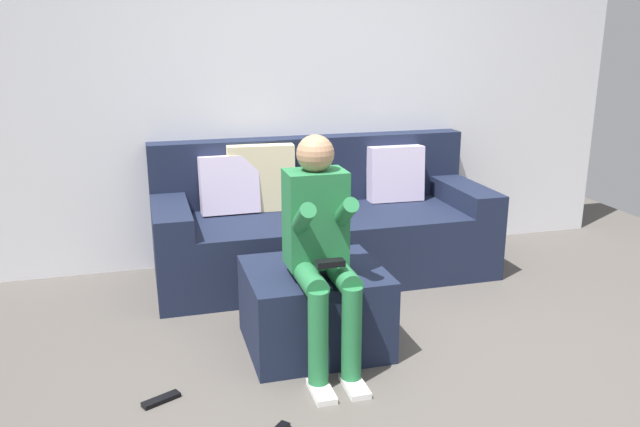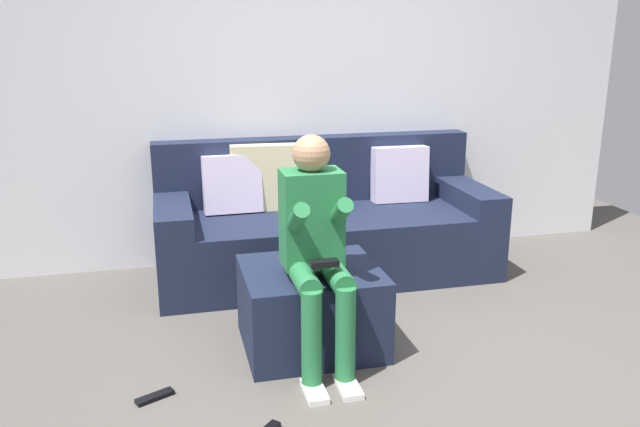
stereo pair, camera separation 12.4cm
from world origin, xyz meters
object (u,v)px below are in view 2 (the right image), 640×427
Objects in this scene: couch_sectional at (323,226)px; ottoman at (311,307)px; person_seated at (316,240)px; remote_by_storage_bin at (155,397)px.

ottoman is at bearing -107.44° from couch_sectional.
ottoman is at bearing 85.00° from person_seated.
couch_sectional is 1.15m from ottoman.
couch_sectional is 3.18× the size of ottoman.
couch_sectional is at bearing 25.19° from remote_by_storage_bin.
couch_sectional is 12.71× the size of remote_by_storage_bin.
person_seated is at bearing -95.00° from ottoman.
remote_by_storage_bin is (-0.85, -0.36, -0.22)m from ottoman.
remote_by_storage_bin is at bearing -167.75° from person_seated.
ottoman is at bearing -2.55° from remote_by_storage_bin.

